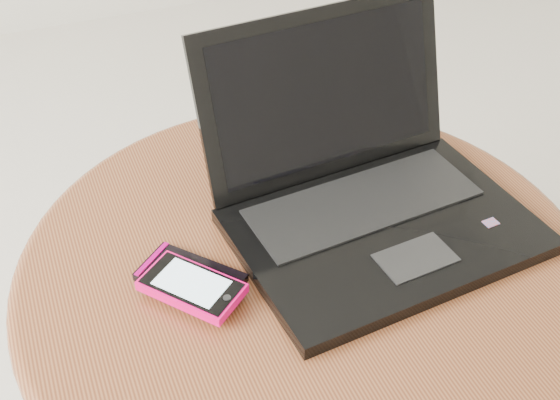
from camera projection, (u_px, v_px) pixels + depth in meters
name	position (u px, v px, depth m)	size (l,w,h in m)	color
table	(304.00, 319.00, 0.90)	(0.68, 0.68, 0.54)	brown
laptop	(366.00, 190.00, 0.86)	(0.37, 0.33, 0.22)	black
phone_black	(190.00, 277.00, 0.79)	(0.12, 0.13, 0.01)	black
phone_pink	(192.00, 287.00, 0.77)	(0.11, 0.12, 0.01)	#FF0468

